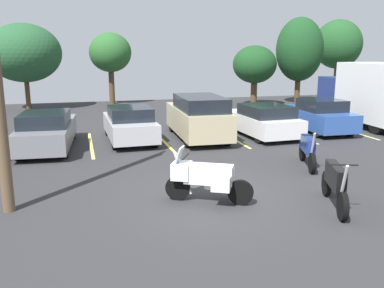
% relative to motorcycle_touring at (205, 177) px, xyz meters
% --- Properties ---
extents(ground, '(44.00, 44.00, 0.10)m').
position_rel_motorcycle_touring_xyz_m(ground, '(0.40, 0.22, -0.69)').
color(ground, '#2D2D30').
extents(motorcycle_touring, '(1.98, 1.33, 1.37)m').
position_rel_motorcycle_touring_xyz_m(motorcycle_touring, '(0.00, 0.00, 0.00)').
color(motorcycle_touring, black).
rests_on(motorcycle_touring, ground).
extents(motorcycle_second, '(0.98, 2.14, 1.28)m').
position_rel_motorcycle_touring_xyz_m(motorcycle_second, '(2.85, -1.15, -0.05)').
color(motorcycle_second, black).
rests_on(motorcycle_second, ground).
extents(motorcycle_third, '(0.92, 2.10, 1.28)m').
position_rel_motorcycle_touring_xyz_m(motorcycle_third, '(4.11, 2.16, -0.07)').
color(motorcycle_third, black).
rests_on(motorcycle_third, ground).
extents(parking_stripes, '(20.64, 4.79, 0.01)m').
position_rel_motorcycle_touring_xyz_m(parking_stripes, '(-1.02, 7.34, -0.64)').
color(parking_stripes, '#EAE066').
rests_on(parking_stripes, ground).
extents(car_grey, '(2.14, 4.86, 1.44)m').
position_rel_motorcycle_touring_xyz_m(car_grey, '(-4.08, 7.04, 0.06)').
color(car_grey, slate).
rests_on(car_grey, ground).
extents(car_silver, '(1.86, 4.28, 1.45)m').
position_rel_motorcycle_touring_xyz_m(car_silver, '(-0.89, 7.61, 0.07)').
color(car_silver, '#B7B7BC').
rests_on(car_silver, ground).
extents(car_champagne, '(2.07, 4.93, 1.84)m').
position_rel_motorcycle_touring_xyz_m(car_champagne, '(1.99, 7.35, 0.29)').
color(car_champagne, '#C1B289').
rests_on(car_champagne, ground).
extents(car_white, '(2.09, 4.39, 1.39)m').
position_rel_motorcycle_touring_xyz_m(car_white, '(4.88, 7.17, 0.04)').
color(car_white, white).
rests_on(car_white, ground).
extents(car_blue, '(1.96, 4.32, 1.51)m').
position_rel_motorcycle_touring_xyz_m(car_blue, '(7.83, 7.49, 0.07)').
color(car_blue, '#2D519E').
rests_on(car_blue, ground).
extents(box_truck, '(2.76, 6.73, 3.11)m').
position_rel_motorcycle_touring_xyz_m(box_truck, '(11.12, 7.83, 0.97)').
color(box_truck, navy).
rests_on(box_truck, ground).
extents(tree_center_left, '(4.60, 4.60, 5.39)m').
position_rel_motorcycle_touring_xyz_m(tree_center_left, '(-5.98, 19.19, 2.91)').
color(tree_center_left, '#4C3823').
rests_on(tree_center_left, ground).
extents(tree_center_right, '(2.90, 2.90, 4.93)m').
position_rel_motorcycle_touring_xyz_m(tree_center_right, '(-0.52, 20.46, 2.91)').
color(tree_center_right, '#4C3823').
rests_on(tree_center_right, ground).
extents(tree_far_right, '(3.25, 3.25, 5.99)m').
position_rel_motorcycle_touring_xyz_m(tree_far_right, '(12.27, 17.18, 3.13)').
color(tree_far_right, '#4C3823').
rests_on(tree_far_right, ground).
extents(tree_rear, '(3.88, 3.88, 6.23)m').
position_rel_motorcycle_touring_xyz_m(tree_rear, '(18.09, 21.18, 3.59)').
color(tree_rear, '#4C3823').
rests_on(tree_rear, ground).
extents(tree_right, '(2.94, 2.94, 4.05)m').
position_rel_motorcycle_touring_xyz_m(tree_right, '(8.71, 16.76, 2.13)').
color(tree_right, '#4C3823').
rests_on(tree_right, ground).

